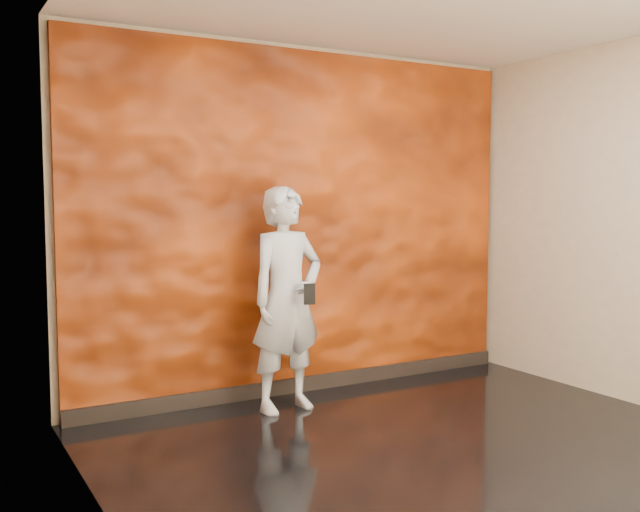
{
  "coord_description": "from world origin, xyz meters",
  "views": [
    {
      "loc": [
        -2.77,
        -3.13,
        1.58
      ],
      "look_at": [
        -0.3,
        1.21,
        1.17
      ],
      "focal_mm": 40.0,
      "sensor_mm": 36.0,
      "label": 1
    }
  ],
  "objects": [
    {
      "name": "feature_wall",
      "position": [
        0.0,
        1.96,
        1.38
      ],
      "size": [
        3.9,
        0.06,
        2.75
      ],
      "primitive_type": "cube",
      "color": "#D24B0D",
      "rests_on": "ground"
    },
    {
      "name": "phone",
      "position": [
        -0.35,
        1.26,
        0.9
      ],
      "size": [
        0.08,
        0.03,
        0.15
      ],
      "primitive_type": "cube",
      "rotation": [
        0.0,
        0.0,
        -0.23
      ],
      "color": "black",
      "rests_on": "man"
    },
    {
      "name": "room",
      "position": [
        0.0,
        0.0,
        1.4
      ],
      "size": [
        4.02,
        4.02,
        2.81
      ],
      "color": "black",
      "rests_on": "ground"
    },
    {
      "name": "man",
      "position": [
        -0.39,
        1.54,
        0.83
      ],
      "size": [
        0.66,
        0.48,
        1.67
      ],
      "primitive_type": "imported",
      "rotation": [
        0.0,
        0.0,
        0.14
      ],
      "color": "#9BA1AB",
      "rests_on": "ground"
    },
    {
      "name": "baseboard",
      "position": [
        0.0,
        1.92,
        0.06
      ],
      "size": [
        3.9,
        0.04,
        0.12
      ],
      "primitive_type": "cube",
      "color": "black",
      "rests_on": "ground"
    }
  ]
}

